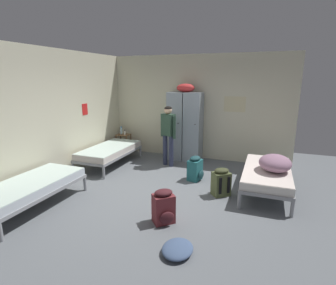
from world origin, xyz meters
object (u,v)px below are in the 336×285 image
(bedding_heap, at_px, (275,163))
(backpack_teal, at_px, (195,169))
(backpack_olive, at_px, (221,182))
(bed_left_rear, at_px, (110,151))
(backpack_maroon, at_px, (164,207))
(water_bottle, at_px, (121,131))
(locker_bank, at_px, (185,125))
(shelf_unit, at_px, (124,142))
(person_traveler, at_px, (168,130))
(bed_left_front, at_px, (30,187))
(bed_right, at_px, (267,174))
(clothes_pile_denim, at_px, (178,249))
(lotion_bottle, at_px, (125,133))

(bedding_heap, height_order, backpack_teal, bedding_heap)
(backpack_olive, bearing_deg, bed_left_rear, 164.74)
(backpack_maroon, bearing_deg, water_bottle, 128.96)
(backpack_olive, bearing_deg, backpack_teal, 138.68)
(locker_bank, distance_m, water_bottle, 2.02)
(shelf_unit, distance_m, person_traveler, 1.90)
(backpack_olive, bearing_deg, shelf_unit, 148.86)
(locker_bank, height_order, shelf_unit, locker_bank)
(locker_bank, height_order, backpack_teal, locker_bank)
(bed_left_front, distance_m, backpack_maroon, 2.38)
(locker_bank, distance_m, bed_right, 2.71)
(person_traveler, height_order, backpack_maroon, person_traveler)
(person_traveler, bearing_deg, backpack_maroon, -70.77)
(bedding_heap, relative_size, person_traveler, 0.46)
(bed_right, bearing_deg, backpack_olive, -149.86)
(backpack_maroon, bearing_deg, bed_right, 50.69)
(bed_left_front, bearing_deg, backpack_olive, 29.05)
(bed_left_rear, height_order, clothes_pile_denim, bed_left_rear)
(water_bottle, bearing_deg, clothes_pile_denim, -51.68)
(shelf_unit, relative_size, water_bottle, 2.50)
(bed_right, bearing_deg, backpack_maroon, -129.31)
(person_traveler, height_order, lotion_bottle, person_traveler)
(bed_left_front, distance_m, lotion_bottle, 3.62)
(bed_right, height_order, backpack_maroon, backpack_maroon)
(bed_left_front, xyz_separation_m, backpack_teal, (2.36, 2.26, -0.12))
(bed_left_rear, distance_m, water_bottle, 1.25)
(person_traveler, bearing_deg, bedding_heap, -20.49)
(clothes_pile_denim, bearing_deg, lotion_bottle, 127.38)
(bed_left_front, relative_size, bed_left_rear, 1.00)
(bedding_heap, distance_m, person_traveler, 2.71)
(person_traveler, xyz_separation_m, lotion_bottle, (-1.61, 0.61, -0.29))
(backpack_olive, bearing_deg, water_bottle, 149.22)
(clothes_pile_denim, bearing_deg, backpack_teal, 99.93)
(bed_right, bearing_deg, lotion_bottle, 160.05)
(backpack_teal, distance_m, backpack_maroon, 1.91)
(bed_right, bearing_deg, locker_bank, 144.98)
(shelf_unit, relative_size, backpack_olive, 1.04)
(bed_left_front, bearing_deg, lotion_bottle, 92.86)
(shelf_unit, bearing_deg, bed_left_front, -86.08)
(bed_right, xyz_separation_m, backpack_maroon, (-1.48, -1.81, -0.12))
(bed_right, xyz_separation_m, person_traveler, (-2.40, 0.84, 0.55))
(shelf_unit, height_order, backpack_olive, shelf_unit)
(bed_left_rear, distance_m, bed_right, 3.85)
(bed_left_rear, relative_size, bedding_heap, 2.70)
(bed_right, relative_size, backpack_maroon, 3.45)
(backpack_olive, distance_m, backpack_maroon, 1.48)
(bedding_heap, bearing_deg, clothes_pile_denim, -116.34)
(shelf_unit, distance_m, bed_right, 4.35)
(backpack_olive, relative_size, backpack_maroon, 1.00)
(bed_left_rear, xyz_separation_m, water_bottle, (-0.33, 1.17, 0.29))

